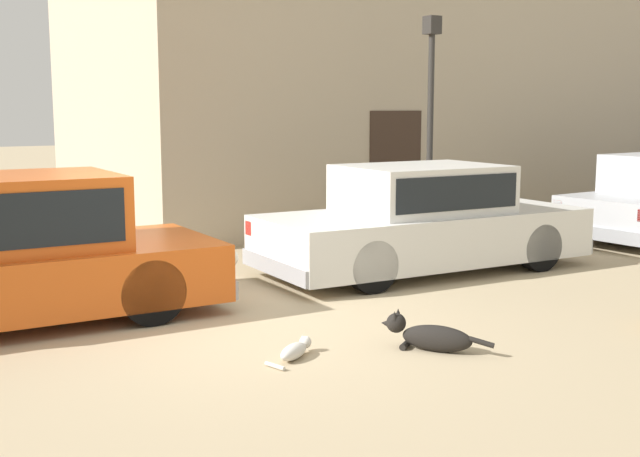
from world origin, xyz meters
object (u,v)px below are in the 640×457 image
at_px(parked_sedan_second, 423,219).
at_px(street_lamp, 431,98).
at_px(stray_dog_spotted, 429,335).
at_px(stray_cat, 295,350).

xyz_separation_m(parked_sedan_second, street_lamp, (1.59, 1.84, 1.61)).
relative_size(parked_sedan_second, street_lamp, 1.30).
bearing_deg(street_lamp, parked_sedan_second, -130.90).
bearing_deg(parked_sedan_second, stray_dog_spotted, -125.58).
bearing_deg(stray_dog_spotted, street_lamp, -74.34).
bearing_deg(stray_dog_spotted, parked_sedan_second, -73.13).
xyz_separation_m(stray_dog_spotted, stray_cat, (-1.14, 0.43, -0.07)).
height_order(parked_sedan_second, stray_cat, parked_sedan_second).
distance_m(stray_dog_spotted, street_lamp, 6.44).
bearing_deg(street_lamp, stray_cat, -139.26).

